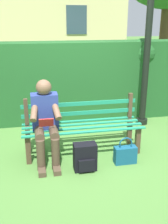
{
  "coord_description": "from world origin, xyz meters",
  "views": [
    {
      "loc": [
        0.71,
        3.67,
        1.96
      ],
      "look_at": [
        0.0,
        0.1,
        0.7
      ],
      "focal_mm": 42.71,
      "sensor_mm": 36.0,
      "label": 1
    }
  ],
  "objects_px": {
    "park_bench": "(82,125)",
    "person_seated": "(46,120)",
    "backpack": "(85,157)",
    "handbag": "(125,154)",
    "lamp_post": "(151,0)"
  },
  "relations": [
    {
      "from": "park_bench",
      "to": "handbag",
      "type": "distance_m",
      "value": 0.79
    },
    {
      "from": "handbag",
      "to": "lamp_post",
      "type": "relative_size",
      "value": 0.11
    },
    {
      "from": "backpack",
      "to": "handbag",
      "type": "height_order",
      "value": "handbag"
    },
    {
      "from": "park_bench",
      "to": "person_seated",
      "type": "xyz_separation_m",
      "value": [
        0.56,
        0.17,
        0.2
      ]
    },
    {
      "from": "handbag",
      "to": "lamp_post",
      "type": "xyz_separation_m",
      "value": [
        -0.86,
        -1.42,
        2.15
      ]
    },
    {
      "from": "backpack",
      "to": "person_seated",
      "type": "bearing_deg",
      "value": -39.15
    },
    {
      "from": "park_bench",
      "to": "backpack",
      "type": "height_order",
      "value": "park_bench"
    },
    {
      "from": "park_bench",
      "to": "person_seated",
      "type": "distance_m",
      "value": 0.61
    },
    {
      "from": "person_seated",
      "to": "handbag",
      "type": "relative_size",
      "value": 2.94
    },
    {
      "from": "person_seated",
      "to": "backpack",
      "type": "bearing_deg",
      "value": 140.85
    },
    {
      "from": "park_bench",
      "to": "backpack",
      "type": "distance_m",
      "value": 0.62
    },
    {
      "from": "park_bench",
      "to": "person_seated",
      "type": "bearing_deg",
      "value": 16.71
    },
    {
      "from": "backpack",
      "to": "lamp_post",
      "type": "xyz_separation_m",
      "value": [
        -1.46,
        -1.48,
        2.1
      ]
    },
    {
      "from": "park_bench",
      "to": "backpack",
      "type": "xyz_separation_m",
      "value": [
        0.07,
        0.57,
        -0.24
      ]
    },
    {
      "from": "person_seated",
      "to": "lamp_post",
      "type": "bearing_deg",
      "value": -150.94
    }
  ]
}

